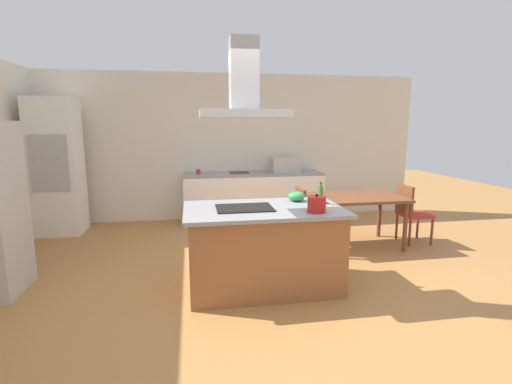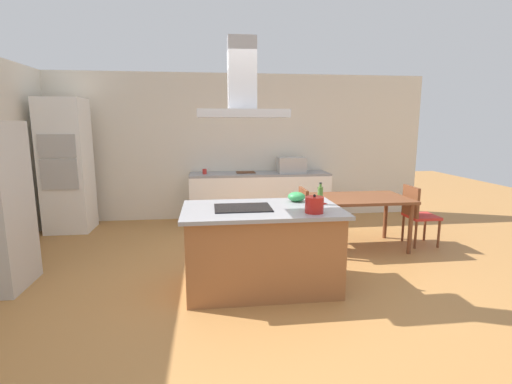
{
  "view_description": "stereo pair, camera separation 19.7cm",
  "coord_description": "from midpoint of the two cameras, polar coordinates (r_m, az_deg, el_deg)",
  "views": [
    {
      "loc": [
        -0.75,
        -3.87,
        1.79
      ],
      "look_at": [
        -0.01,
        0.4,
        1.0
      ],
      "focal_mm": 26.33,
      "sensor_mm": 36.0,
      "label": 1
    },
    {
      "loc": [
        -0.56,
        -3.89,
        1.79
      ],
      "look_at": [
        -0.01,
        0.4,
        1.0
      ],
      "focal_mm": 26.33,
      "sensor_mm": 36.0,
      "label": 2
    }
  ],
  "objects": [
    {
      "name": "cooktop",
      "position": [
        4.0,
        -3.17,
        -2.43
      ],
      "size": [
        0.6,
        0.44,
        0.01
      ],
      "primitive_type": "cube",
      "color": "black",
      "rests_on": "kitchen_island"
    },
    {
      "name": "wall_back",
      "position": [
        7.17,
        -4.6,
        6.79
      ],
      "size": [
        7.2,
        0.1,
        2.7
      ],
      "primitive_type": "cube",
      "color": "beige",
      "rests_on": "ground"
    },
    {
      "name": "ground",
      "position": [
        5.71,
        -2.77,
        -7.95
      ],
      "size": [
        16.0,
        16.0,
        0.0
      ],
      "primitive_type": "plane",
      "color": "#AD753D"
    },
    {
      "name": "kitchen_island",
      "position": [
        4.16,
        -0.24,
        -8.42
      ],
      "size": [
        1.7,
        1.01,
        0.9
      ],
      "color": "#995B33",
      "rests_on": "ground"
    },
    {
      "name": "tea_kettle",
      "position": [
        3.85,
        7.77,
        -1.85
      ],
      "size": [
        0.24,
        0.19,
        0.19
      ],
      "color": "#B21E19",
      "rests_on": "kitchen_island"
    },
    {
      "name": "back_counter",
      "position": [
        6.97,
        -1.18,
        -0.75
      ],
      "size": [
        2.55,
        0.62,
        0.9
      ],
      "color": "white",
      "rests_on": "ground"
    },
    {
      "name": "chair_at_left_end",
      "position": [
        5.38,
        4.58,
        -3.47
      ],
      "size": [
        0.42,
        0.42,
        0.89
      ],
      "color": "red",
      "rests_on": "ground"
    },
    {
      "name": "range_hood",
      "position": [
        3.92,
        -3.35,
        14.89
      ],
      "size": [
        0.9,
        0.55,
        0.78
      ],
      "color": "#ADADB2"
    },
    {
      "name": "olive_oil_bottle",
      "position": [
        4.26,
        8.48,
        -0.4
      ],
      "size": [
        0.06,
        0.06,
        0.25
      ],
      "color": "#47722D",
      "rests_on": "kitchen_island"
    },
    {
      "name": "coffee_mug_red",
      "position": [
        6.79,
        -9.58,
        3.04
      ],
      "size": [
        0.08,
        0.08,
        0.09
      ],
      "primitive_type": "cylinder",
      "color": "red",
      "rests_on": "back_counter"
    },
    {
      "name": "countertop_microwave",
      "position": [
        6.99,
        3.58,
        4.16
      ],
      "size": [
        0.5,
        0.38,
        0.28
      ],
      "primitive_type": "cube",
      "color": "#B2AFAA",
      "rests_on": "back_counter"
    },
    {
      "name": "dining_table",
      "position": [
        5.64,
        13.66,
        -1.44
      ],
      "size": [
        1.4,
        0.9,
        0.75
      ],
      "color": "brown",
      "rests_on": "ground"
    },
    {
      "name": "wall_oven_stack",
      "position": [
        6.94,
        -28.7,
        3.37
      ],
      "size": [
        0.7,
        0.66,
        2.2
      ],
      "color": "white",
      "rests_on": "ground"
    },
    {
      "name": "cutting_board",
      "position": [
        6.91,
        -3.36,
        2.99
      ],
      "size": [
        0.34,
        0.24,
        0.02
      ],
      "primitive_type": "cube",
      "color": "#59331E",
      "rests_on": "back_counter"
    },
    {
      "name": "chair_at_right_end",
      "position": [
        6.09,
        21.53,
        -2.54
      ],
      "size": [
        0.42,
        0.42,
        0.89
      ],
      "color": "red",
      "rests_on": "ground"
    },
    {
      "name": "mixing_bowl",
      "position": [
        4.38,
        4.9,
        -0.67
      ],
      "size": [
        0.2,
        0.2,
        0.11
      ],
      "primitive_type": "ellipsoid",
      "color": "#33934C",
      "rests_on": "kitchen_island"
    }
  ]
}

